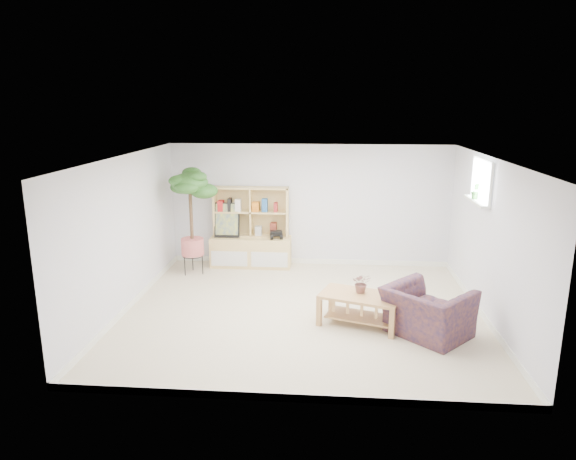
# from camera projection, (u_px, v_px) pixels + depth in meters

# --- Properties ---
(floor) EXTENTS (5.50, 5.00, 0.01)m
(floor) POSITION_uv_depth(u_px,v_px,m) (302.00, 312.00, 8.00)
(floor) COLOR beige
(floor) RESTS_ON ground
(ceiling) EXTENTS (5.50, 5.00, 0.01)m
(ceiling) POSITION_uv_depth(u_px,v_px,m) (303.00, 157.00, 7.42)
(ceiling) COLOR silver
(ceiling) RESTS_ON walls
(walls) EXTENTS (5.51, 5.01, 2.40)m
(walls) POSITION_uv_depth(u_px,v_px,m) (303.00, 237.00, 7.71)
(walls) COLOR white
(walls) RESTS_ON floor
(baseboard) EXTENTS (5.50, 5.00, 0.10)m
(baseboard) POSITION_uv_depth(u_px,v_px,m) (302.00, 309.00, 7.99)
(baseboard) COLOR white
(baseboard) RESTS_ON floor
(window) EXTENTS (0.10, 0.98, 0.68)m
(window) POSITION_uv_depth(u_px,v_px,m) (482.00, 181.00, 7.89)
(window) COLOR silver
(window) RESTS_ON walls
(window_sill) EXTENTS (0.14, 1.00, 0.04)m
(window_sill) POSITION_uv_depth(u_px,v_px,m) (476.00, 201.00, 7.97)
(window_sill) COLOR white
(window_sill) RESTS_ON walls
(storage_unit) EXTENTS (1.58, 0.53, 1.58)m
(storage_unit) POSITION_uv_depth(u_px,v_px,m) (251.00, 228.00, 10.07)
(storage_unit) COLOR #E0BC67
(storage_unit) RESTS_ON floor
(poster) EXTENTS (0.50, 0.12, 0.69)m
(poster) POSITION_uv_depth(u_px,v_px,m) (227.00, 220.00, 10.05)
(poster) COLOR yellow
(poster) RESTS_ON storage_unit
(toy_truck) EXTENTS (0.37, 0.28, 0.18)m
(toy_truck) POSITION_uv_depth(u_px,v_px,m) (276.00, 234.00, 9.99)
(toy_truck) COLOR black
(toy_truck) RESTS_ON storage_unit
(coffee_table) EXTENTS (1.28, 0.96, 0.47)m
(coffee_table) POSITION_uv_depth(u_px,v_px,m) (360.00, 309.00, 7.49)
(coffee_table) COLOR #AD784E
(coffee_table) RESTS_ON floor
(table_plant) EXTENTS (0.27, 0.24, 0.30)m
(table_plant) POSITION_uv_depth(u_px,v_px,m) (362.00, 283.00, 7.48)
(table_plant) COLOR #296825
(table_plant) RESTS_ON coffee_table
(floor_tree) EXTENTS (0.87, 0.87, 2.01)m
(floor_tree) POSITION_uv_depth(u_px,v_px,m) (191.00, 222.00, 9.57)
(floor_tree) COLOR #255A1E
(floor_tree) RESTS_ON floor
(armchair) EXTENTS (1.41, 1.41, 0.79)m
(armchair) POSITION_uv_depth(u_px,v_px,m) (428.00, 309.00, 7.10)
(armchair) COLOR #111440
(armchair) RESTS_ON floor
(sill_plant) EXTENTS (0.18, 0.16, 0.26)m
(sill_plant) POSITION_uv_depth(u_px,v_px,m) (476.00, 191.00, 8.01)
(sill_plant) COLOR #255A1E
(sill_plant) RESTS_ON window_sill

